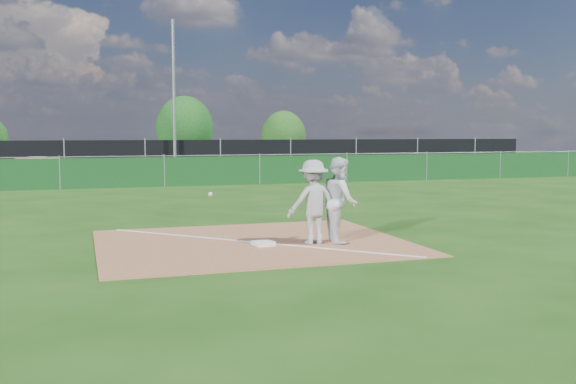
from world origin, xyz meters
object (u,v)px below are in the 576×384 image
(light_pole, at_px, (174,98))
(runner, at_px, (340,200))
(car_mid, at_px, (95,158))
(car_left, at_px, (26,157))
(play_at_first, at_px, (313,202))
(tree_right, at_px, (284,136))
(first_base, at_px, (263,243))
(tree_mid, at_px, (185,129))
(car_right, at_px, (235,156))

(light_pole, relative_size, runner, 4.67)
(car_mid, bearing_deg, light_pole, -166.27)
(car_left, bearing_deg, play_at_first, -179.12)
(light_pole, height_order, tree_right, light_pole)
(first_base, distance_m, car_mid, 27.94)
(light_pole, height_order, tree_mid, light_pole)
(play_at_first, relative_size, tree_mid, 0.54)
(tree_right, bearing_deg, car_left, -166.09)
(play_at_first, height_order, tree_mid, tree_mid)
(light_pole, xyz_separation_m, car_left, (-7.71, 5.67, -3.20))
(light_pole, xyz_separation_m, tree_right, (9.10, 9.83, -2.07))
(car_right, xyz_separation_m, tree_mid, (-2.10, 6.79, 1.74))
(first_base, distance_m, tree_right, 33.68)
(car_mid, bearing_deg, tree_mid, -65.70)
(tree_mid, bearing_deg, play_at_first, -94.66)
(light_pole, height_order, first_base, light_pole)
(car_mid, relative_size, tree_mid, 0.87)
(first_base, height_order, car_right, car_right)
(first_base, relative_size, tree_right, 0.10)
(tree_right, bearing_deg, runner, -105.60)
(car_mid, bearing_deg, first_base, 164.45)
(car_mid, height_order, tree_right, tree_right)
(runner, bearing_deg, car_right, -1.25)
(runner, height_order, car_left, runner)
(car_left, relative_size, car_right, 0.93)
(car_left, bearing_deg, runner, -178.01)
(first_base, height_order, play_at_first, play_at_first)
(light_pole, bearing_deg, first_base, -93.61)
(light_pole, xyz_separation_m, first_base, (-1.40, -22.12, -3.94))
(runner, distance_m, tree_right, 33.25)
(runner, height_order, tree_right, tree_right)
(car_left, relative_size, tree_right, 1.23)
(car_left, height_order, car_right, car_left)
(car_mid, bearing_deg, runner, 167.59)
(car_right, height_order, tree_right, tree_right)
(play_at_first, xyz_separation_m, tree_mid, (2.79, 34.21, 1.63))
(light_pole, bearing_deg, play_at_first, -91.05)
(tree_mid, bearing_deg, runner, -93.71)
(runner, relative_size, car_mid, 0.41)
(car_left, xyz_separation_m, car_mid, (3.79, 0.03, -0.10))
(light_pole, relative_size, car_mid, 1.91)
(light_pole, distance_m, car_mid, 7.67)
(car_right, bearing_deg, tree_mid, 37.29)
(first_base, xyz_separation_m, runner, (1.56, -0.06, 0.80))
(play_at_first, xyz_separation_m, car_mid, (-3.51, 27.91, -0.14))
(tree_mid, height_order, tree_right, tree_mid)
(car_left, bearing_deg, first_base, 179.00)
(light_pole, height_order, runner, light_pole)
(tree_mid, bearing_deg, car_mid, -134.97)
(play_at_first, distance_m, car_right, 27.85)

